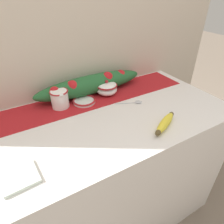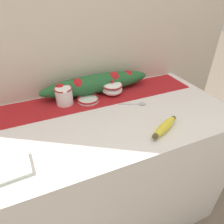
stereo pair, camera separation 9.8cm
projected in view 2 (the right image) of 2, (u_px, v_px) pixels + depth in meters
The scene contains 11 objects.
ground_plane at pixel (114, 208), 1.53m from camera, with size 12.00×12.00×0.00m, color #7A6B5B.
countertop at pixel (114, 170), 1.29m from camera, with size 1.26×0.68×0.87m, color silver.
back_wall at pixel (90, 34), 1.14m from camera, with size 2.06×0.04×2.40m, color beige.
table_runner at pixel (101, 96), 1.21m from camera, with size 1.16×0.24×0.00m, color #A8191E.
cream_pitcher at pixel (64, 95), 1.11m from camera, with size 0.10×0.12×0.10m.
sugar_bowl at pixel (112, 88), 1.21m from camera, with size 0.13×0.13×0.09m.
small_dish at pixel (88, 99), 1.16m from camera, with size 0.13×0.13×0.02m.
banana at pixel (165, 127), 0.93m from camera, with size 0.20×0.12×0.04m.
spoon at pixel (141, 104), 1.13m from camera, with size 0.15×0.08×0.01m.
napkin_stack at pixel (13, 168), 0.74m from camera, with size 0.12×0.12×0.01m, color silver.
poinsettia_garland at pixel (97, 83), 1.22m from camera, with size 0.69×0.13×0.12m.
Camera 2 is at (-0.36, -0.79, 1.46)m, focal length 32.00 mm.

